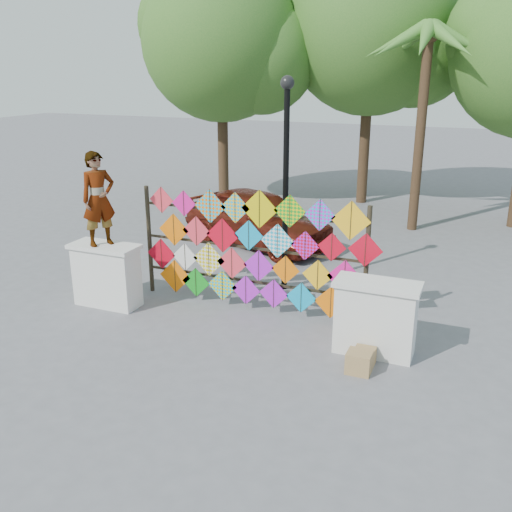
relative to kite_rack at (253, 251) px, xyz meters
The scene contains 12 objects.
ground 1.42m from the kite_rack, 97.03° to the right, with size 80.00×80.00×0.00m, color slate.
parapet_left 2.99m from the kite_rack, 161.61° to the right, with size 1.40×0.65×1.28m.
parapet_right 2.83m from the kite_rack, 19.56° to the right, with size 1.40×0.65×1.28m.
kite_rack is the anchor object (origin of this frame).
tree_west 10.32m from the kite_rack, 118.41° to the left, with size 5.85×5.20×8.01m.
tree_mid 11.27m from the kite_rack, 89.91° to the left, with size 6.30×5.60×8.61m.
palm_tree 8.44m from the kite_rack, 73.82° to the left, with size 3.62×3.62×5.83m.
vendor_woman 3.13m from the kite_rack, 161.84° to the right, with size 0.67×0.44×1.83m, color #99999E.
sedan 4.43m from the kite_rack, 111.14° to the left, with size 1.78×4.42×1.51m, color #5C1A0F.
lamppost 1.96m from the kite_rack, 80.62° to the left, with size 0.28×0.28×4.46m.
cardboard_box_near 3.20m from the kite_rack, 33.33° to the right, with size 0.39×0.35×0.35m, color #AC8153.
cardboard_box_far 3.10m from the kite_rack, 28.35° to the right, with size 0.33×0.31×0.28m, color #AC8153.
Camera 1 is at (4.18, -8.97, 4.61)m, focal length 40.00 mm.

